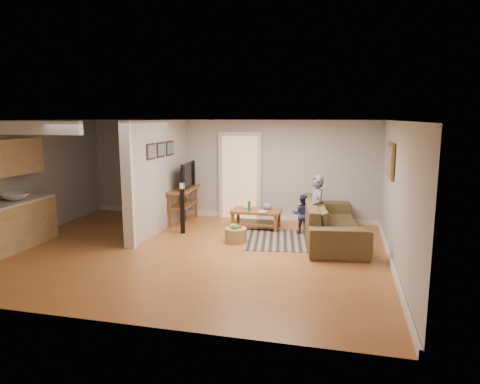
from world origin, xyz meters
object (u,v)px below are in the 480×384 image
(toddler, at_px, (302,233))
(toy_basket, at_px, (236,234))
(tv_console, at_px, (184,191))
(speaker_left, at_px, (183,211))
(coffee_table, at_px, (257,214))
(speaker_right, at_px, (184,203))
(child, at_px, (315,242))
(sofa, at_px, (332,240))

(toddler, bearing_deg, toy_basket, 40.72)
(tv_console, relative_size, speaker_left, 1.40)
(coffee_table, relative_size, speaker_left, 1.13)
(tv_console, height_order, speaker_right, tv_console)
(child, bearing_deg, speaker_left, -111.43)
(toddler, bearing_deg, child, 121.12)
(tv_console, height_order, child, tv_console)
(sofa, relative_size, speaker_left, 2.85)
(tv_console, distance_m, speaker_right, 0.38)
(speaker_right, height_order, child, speaker_right)
(speaker_left, bearing_deg, coffee_table, 11.53)
(sofa, height_order, coffee_table, coffee_table)
(toy_basket, xyz_separation_m, child, (1.60, 0.42, -0.17))
(speaker_left, bearing_deg, speaker_right, 93.18)
(coffee_table, bearing_deg, tv_console, 174.33)
(speaker_left, distance_m, toy_basket, 1.42)
(speaker_right, height_order, toddler, speaker_right)
(sofa, xyz_separation_m, toy_basket, (-1.94, -0.62, 0.17))
(sofa, distance_m, toy_basket, 2.04)
(speaker_left, relative_size, toddler, 1.13)
(tv_console, xyz_separation_m, speaker_left, (0.34, -0.99, -0.28))
(speaker_right, bearing_deg, speaker_left, -93.89)
(tv_console, height_order, speaker_left, tv_console)
(tv_console, bearing_deg, sofa, -17.65)
(sofa, relative_size, toddler, 3.24)
(sofa, xyz_separation_m, tv_console, (-3.60, 0.78, 0.78))
(sofa, xyz_separation_m, coffee_table, (-1.73, 0.60, 0.34))
(sofa, distance_m, speaker_left, 3.30)
(speaker_left, bearing_deg, toddler, -3.10)
(tv_console, bearing_deg, speaker_left, -76.30)
(speaker_left, xyz_separation_m, child, (2.92, 0.01, -0.50))
(toy_basket, bearing_deg, speaker_right, 137.98)
(child, bearing_deg, toy_basket, -97.10)
(speaker_left, xyz_separation_m, toddler, (2.59, 0.61, -0.50))
(speaker_left, bearing_deg, toy_basket, -33.42)
(toddler, bearing_deg, speaker_left, 15.31)
(speaker_right, bearing_deg, tv_console, -91.09)
(tv_console, bearing_deg, speaker_right, 106.97)
(speaker_left, distance_m, speaker_right, 1.22)
(sofa, xyz_separation_m, child, (-0.33, -0.20, 0.00))
(toy_basket, bearing_deg, sofa, 17.61)
(toy_basket, relative_size, toddler, 0.52)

